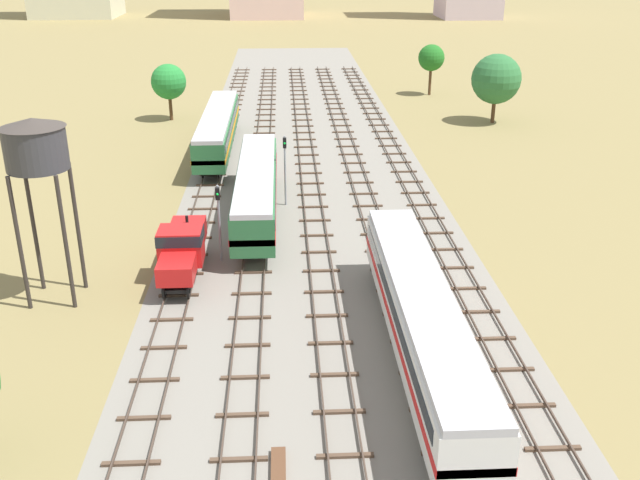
{
  "coord_description": "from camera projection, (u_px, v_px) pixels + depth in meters",
  "views": [
    {
      "loc": [
        -2.29,
        -1.29,
        19.8
      ],
      "look_at": [
        0.0,
        42.24,
        1.5
      ],
      "focal_mm": 40.22,
      "sensor_mm": 36.0,
      "label": 1
    }
  ],
  "objects": [
    {
      "name": "lineside_tree_3",
      "position": [
        431.0,
        58.0,
        97.06
      ],
      "size": [
        3.55,
        3.55,
        6.81
      ],
      "color": "#4C331E",
      "rests_on": "ground"
    },
    {
      "name": "track_centre_left",
      "position": [
        311.0,
        188.0,
        61.39
      ],
      "size": [
        2.4,
        126.0,
        0.29
      ],
      "color": "#47382D",
      "rests_on": "ground"
    },
    {
      "name": "track_far_left",
      "position": [
        208.0,
        190.0,
        60.97
      ],
      "size": [
        2.4,
        126.0,
        0.29
      ],
      "color": "#47382D",
      "rests_on": "ground"
    },
    {
      "name": "diesel_railcar_left_mid",
      "position": [
        257.0,
        187.0,
        54.04
      ],
      "size": [
        2.96,
        20.5,
        3.8
      ],
      "color": "#286638",
      "rests_on": "ground"
    },
    {
      "name": "track_centre",
      "position": [
        362.0,
        187.0,
        61.6
      ],
      "size": [
        2.4,
        126.0,
        0.29
      ],
      "color": "#47382D",
      "rests_on": "ground"
    },
    {
      "name": "track_centre_right",
      "position": [
        412.0,
        186.0,
        61.82
      ],
      "size": [
        2.4,
        126.0,
        0.29
      ],
      "color": "#47382D",
      "rests_on": "ground"
    },
    {
      "name": "passenger_coach_far_left_midfar",
      "position": [
        218.0,
        127.0,
        71.16
      ],
      "size": [
        2.96,
        22.0,
        3.8
      ],
      "color": "#286638",
      "rests_on": "ground"
    },
    {
      "name": "ground_plane",
      "position": [
        311.0,
        193.0,
        60.52
      ],
      "size": [
        480.0,
        480.0,
        0.0
      ],
      "primitive_type": "plane",
      "color": "olive"
    },
    {
      "name": "passenger_coach_centre_nearest",
      "position": [
        421.0,
        315.0,
        35.56
      ],
      "size": [
        2.96,
        22.0,
        3.8
      ],
      "color": "white",
      "rests_on": "ground"
    },
    {
      "name": "signal_post_near",
      "position": [
        285.0,
        162.0,
        56.48
      ],
      "size": [
        0.28,
        0.47,
        5.7
      ],
      "color": "gray",
      "rests_on": "ground"
    },
    {
      "name": "lineside_tree_0",
      "position": [
        496.0,
        79.0,
        82.01
      ],
      "size": [
        5.66,
        5.66,
        7.91
      ],
      "color": "#4C331E",
      "rests_on": "ground"
    },
    {
      "name": "lineside_tree_1",
      "position": [
        169.0,
        82.0,
        83.44
      ],
      "size": [
        4.08,
        4.08,
        6.57
      ],
      "color": "#4C331E",
      "rests_on": "ground"
    },
    {
      "name": "water_tower",
      "position": [
        36.0,
        148.0,
        39.39
      ],
      "size": [
        3.59,
        3.59,
        10.9
      ],
      "color": "#2D2826",
      "rests_on": "ground"
    },
    {
      "name": "signal_post_nearest",
      "position": [
        219.0,
        214.0,
        46.51
      ],
      "size": [
        0.28,
        0.47,
        5.29
      ],
      "color": "gray",
      "rests_on": "ground"
    },
    {
      "name": "track_left",
      "position": [
        260.0,
        189.0,
        61.18
      ],
      "size": [
        2.4,
        126.0,
        0.29
      ],
      "color": "#47382D",
      "rests_on": "ground"
    },
    {
      "name": "shunter_loco_far_left_near",
      "position": [
        182.0,
        247.0,
        44.93
      ],
      "size": [
        2.74,
        8.46,
        3.1
      ],
      "color": "red",
      "rests_on": "ground"
    },
    {
      "name": "ballast_bed",
      "position": [
        311.0,
        193.0,
        60.52
      ],
      "size": [
        21.53,
        176.0,
        0.01
      ],
      "primitive_type": "cube",
      "color": "gray",
      "rests_on": "ground"
    }
  ]
}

